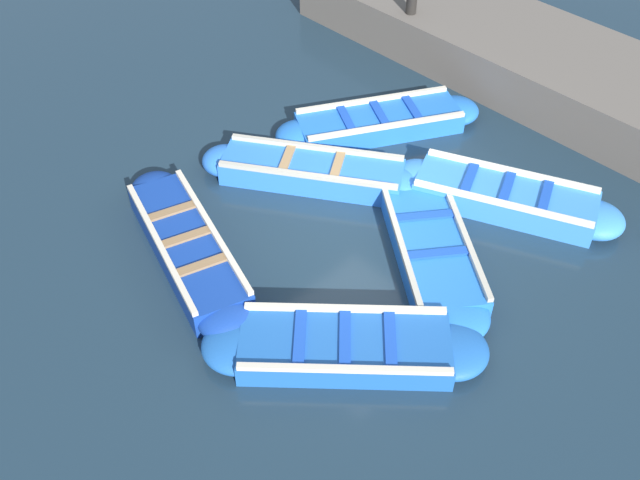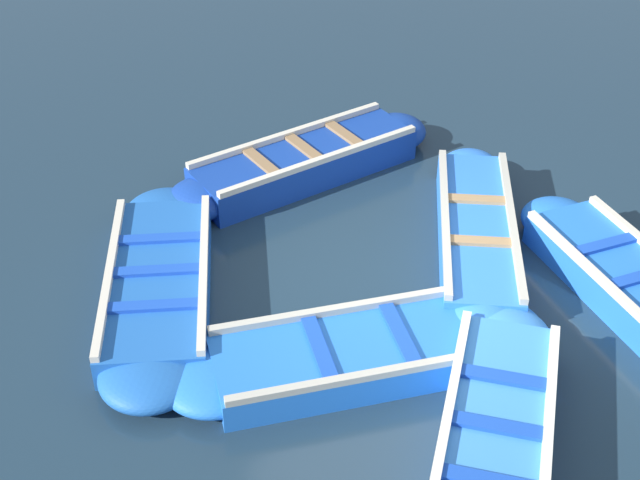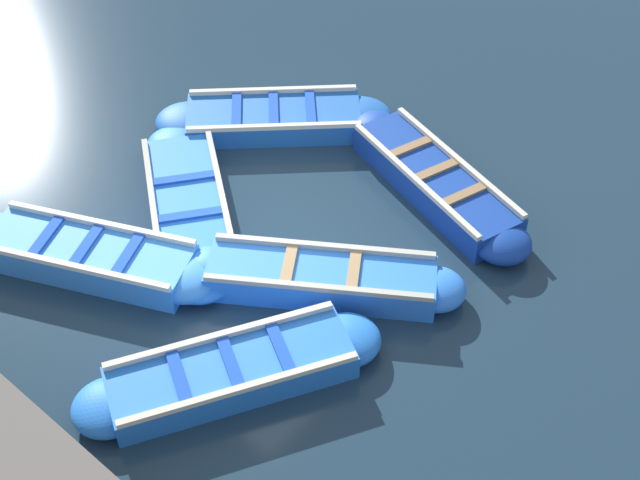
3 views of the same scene
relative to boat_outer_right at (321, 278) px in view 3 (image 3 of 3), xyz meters
The scene contains 7 objects.
ground_plane 1.25m from the boat_outer_right, 84.16° to the left, with size 120.00×120.00×0.00m, color #1C303F.
boat_outer_right is the anchor object (origin of this frame).
boat_near_quay 2.43m from the boat_outer_right, ahead, with size 1.81×3.70×0.46m.
boat_broadside 2.98m from the boat_outer_right, 123.44° to the left, with size 2.18×3.54×0.45m.
boat_far_corner 1.76m from the boat_outer_right, behind, with size 3.54×2.47×0.41m.
boat_stern_in 3.45m from the boat_outer_right, 52.72° to the left, with size 3.16×3.23×0.39m.
boat_drifting 2.29m from the boat_outer_right, 92.94° to the left, with size 2.93×3.49×0.37m.
Camera 3 is at (-5.90, -6.19, 8.21)m, focal length 50.00 mm.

